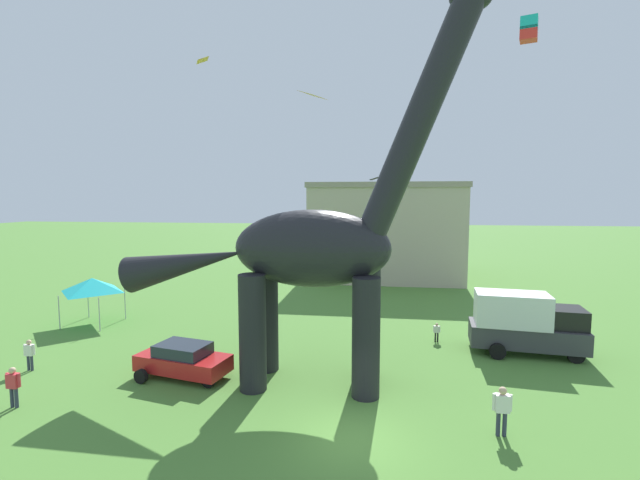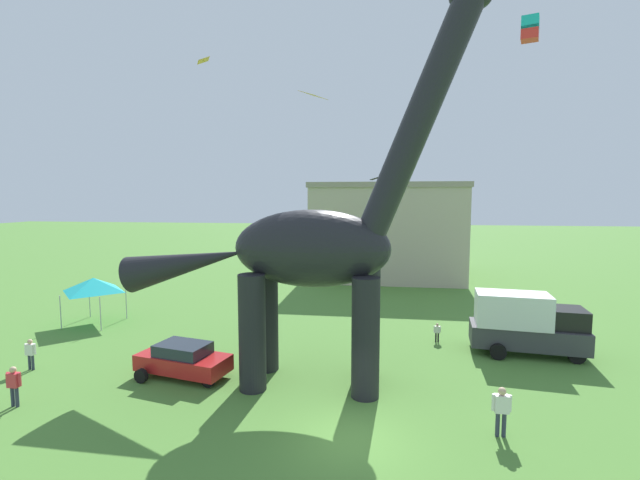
% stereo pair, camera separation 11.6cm
% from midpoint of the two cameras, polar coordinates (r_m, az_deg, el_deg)
% --- Properties ---
extents(ground_plane, '(240.00, 240.00, 0.00)m').
position_cam_midpoint_polar(ground_plane, '(16.08, 3.88, -24.76)').
color(ground_plane, '#4C7F33').
extents(dinosaur_sculpture, '(15.76, 3.34, 16.47)m').
position_cam_midpoint_polar(dinosaur_sculpture, '(18.56, -1.47, -1.11)').
color(dinosaur_sculpture, black).
rests_on(dinosaur_sculpture, ground_plane).
extents(parked_sedan_left, '(4.48, 2.63, 1.55)m').
position_cam_midpoint_polar(parked_sedan_left, '(21.25, -17.77, -14.82)').
color(parked_sedan_left, red).
rests_on(parked_sedan_left, ground_plane).
extents(parked_box_truck, '(5.81, 2.75, 3.20)m').
position_cam_midpoint_polar(parked_box_truck, '(25.21, 25.30, -9.84)').
color(parked_box_truck, '#38383D').
rests_on(parked_box_truck, ground_plane).
extents(person_vendor_side, '(0.40, 0.18, 1.08)m').
position_cam_midpoint_polar(person_vendor_side, '(25.76, 15.03, -11.46)').
color(person_vendor_side, black).
rests_on(person_vendor_side, ground_plane).
extents(person_watching_child, '(0.64, 0.28, 1.71)m').
position_cam_midpoint_polar(person_watching_child, '(28.06, -8.95, -9.10)').
color(person_watching_child, '#6B6056').
rests_on(person_watching_child, ground_plane).
extents(person_photographer, '(0.60, 0.27, 1.61)m').
position_cam_midpoint_polar(person_photographer, '(21.25, -35.59, -15.13)').
color(person_photographer, '#2D3347').
rests_on(person_photographer, ground_plane).
extents(person_far_spectator, '(0.65, 0.29, 1.74)m').
position_cam_midpoint_polar(person_far_spectator, '(16.89, 22.72, -19.60)').
color(person_far_spectator, '#2D3347').
rests_on(person_far_spectator, ground_plane).
extents(person_strolling_adult, '(0.56, 0.25, 1.49)m').
position_cam_midpoint_polar(person_strolling_adult, '(25.05, -34.11, -12.14)').
color(person_strolling_adult, '#2D3347').
rests_on(person_strolling_adult, ground_plane).
extents(festival_canopy_tent, '(3.15, 3.15, 3.00)m').
position_cam_midpoint_polar(festival_canopy_tent, '(31.46, -27.96, -5.28)').
color(festival_canopy_tent, '#B2B2B7').
rests_on(festival_canopy_tent, ground_plane).
extents(kite_high_left, '(1.70, 1.90, 0.40)m').
position_cam_midpoint_polar(kite_high_left, '(26.44, -1.10, 18.57)').
color(kite_high_left, orange).
extents(kite_mid_right, '(1.19, 1.19, 1.32)m').
position_cam_midpoint_polar(kite_mid_right, '(30.60, 25.77, 23.77)').
color(kite_mid_right, '#19B2B7').
extents(kite_high_right, '(1.04, 1.16, 0.30)m').
position_cam_midpoint_polar(kite_high_right, '(29.42, -15.36, 21.92)').
color(kite_high_right, orange).
extents(kite_near_low, '(0.37, 0.37, 0.49)m').
position_cam_midpoint_polar(kite_near_low, '(32.96, 7.52, 1.51)').
color(kite_near_low, white).
extents(kite_far_left, '(0.67, 0.84, 0.18)m').
position_cam_midpoint_polar(kite_far_left, '(24.67, 7.17, 8.07)').
color(kite_far_left, black).
extents(background_building_block, '(14.89, 12.99, 9.57)m').
position_cam_midpoint_polar(background_building_block, '(45.98, 8.48, 1.38)').
color(background_building_block, '#B7A893').
rests_on(background_building_block, ground_plane).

